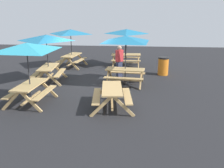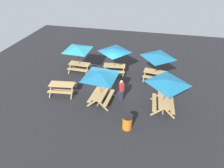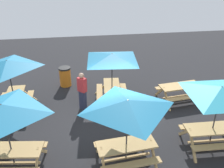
# 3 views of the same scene
# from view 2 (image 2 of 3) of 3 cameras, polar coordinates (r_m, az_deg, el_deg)

# --- Properties ---
(ground_plane) EXTENTS (25.65, 25.65, 0.00)m
(ground_plane) POSITION_cam_2_polar(r_m,az_deg,el_deg) (13.67, -0.05, -0.34)
(ground_plane) COLOR #232326
(ground_plane) RESTS_ON ground
(picnic_table_0) EXTENTS (2.81, 2.81, 2.34)m
(picnic_table_0) POSITION_cam_2_polar(r_m,az_deg,el_deg) (11.02, -3.79, 2.29)
(picnic_table_0) COLOR tan
(picnic_table_0) RESTS_ON ground
(picnic_table_1) EXTENTS (2.26, 2.26, 2.34)m
(picnic_table_1) POSITION_cam_2_polar(r_m,az_deg,el_deg) (13.73, 14.76, 8.32)
(picnic_table_1) COLOR tan
(picnic_table_1) RESTS_ON ground
(picnic_table_2) EXTENTS (1.94, 1.70, 0.81)m
(picnic_table_2) POSITION_cam_2_polar(r_m,az_deg,el_deg) (13.10, -15.90, -0.71)
(picnic_table_2) COLOR tan
(picnic_table_2) RESTS_ON ground
(picnic_table_3) EXTENTS (2.83, 2.83, 2.34)m
(picnic_table_3) POSITION_cam_2_polar(r_m,az_deg,el_deg) (14.72, -11.10, 10.74)
(picnic_table_3) COLOR tan
(picnic_table_3) RESTS_ON ground
(picnic_table_4) EXTENTS (2.18, 2.18, 2.34)m
(picnic_table_4) POSITION_cam_2_polar(r_m,az_deg,el_deg) (14.19, 0.85, 10.44)
(picnic_table_4) COLOR tan
(picnic_table_4) RESTS_ON ground
(picnic_table_5) EXTENTS (2.03, 2.03, 2.34)m
(picnic_table_5) POSITION_cam_2_polar(r_m,az_deg,el_deg) (10.91, 17.64, 0.06)
(picnic_table_5) COLOR tan
(picnic_table_5) RESTS_ON ground
(trash_bin_orange) EXTENTS (0.59, 0.59, 0.98)m
(trash_bin_orange) POSITION_cam_2_polar(r_m,az_deg,el_deg) (10.21, 5.01, -12.19)
(trash_bin_orange) COLOR orange
(trash_bin_orange) RESTS_ON ground
(person_standing) EXTENTS (0.41, 0.41, 1.67)m
(person_standing) POSITION_cam_2_polar(r_m,az_deg,el_deg) (11.72, 3.03, -1.99)
(person_standing) COLOR #2D334C
(person_standing) RESTS_ON ground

